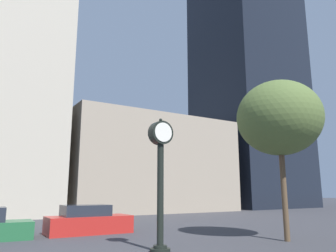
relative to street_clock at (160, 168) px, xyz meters
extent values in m
cube|color=gray|center=(10.76, 22.34, 1.97)|extent=(17.85, 12.00, 9.76)
cube|color=black|center=(27.85, 22.34, 13.29)|extent=(12.90, 12.00, 32.41)
cylinder|color=black|center=(0.00, 0.00, -2.85)|extent=(0.71, 0.71, 0.12)
cylinder|color=black|center=(0.00, 0.00, -2.74)|extent=(0.48, 0.48, 0.10)
cylinder|color=black|center=(0.00, 0.00, -0.92)|extent=(0.24, 0.24, 3.54)
cylinder|color=black|center=(0.00, 0.00, 1.29)|extent=(0.88, 0.39, 0.88)
cylinder|color=white|center=(0.00, -0.21, 1.29)|extent=(0.72, 0.02, 0.72)
cylinder|color=white|center=(0.00, 0.21, 1.29)|extent=(0.72, 0.02, 0.72)
sphere|color=black|center=(0.00, 0.00, 1.79)|extent=(0.12, 0.12, 0.12)
cube|color=red|center=(-0.49, 6.19, -2.48)|extent=(4.15, 1.76, 0.86)
cube|color=#232833|center=(-0.70, 6.20, -1.78)|extent=(2.29, 1.53, 0.54)
cylinder|color=brown|center=(5.82, -0.70, -0.81)|extent=(0.24, 0.24, 4.21)
ellipsoid|color=#516633|center=(5.82, -0.70, 2.43)|extent=(3.79, 3.79, 3.41)
camera|label=1|loc=(-6.08, -10.36, -0.85)|focal=35.00mm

